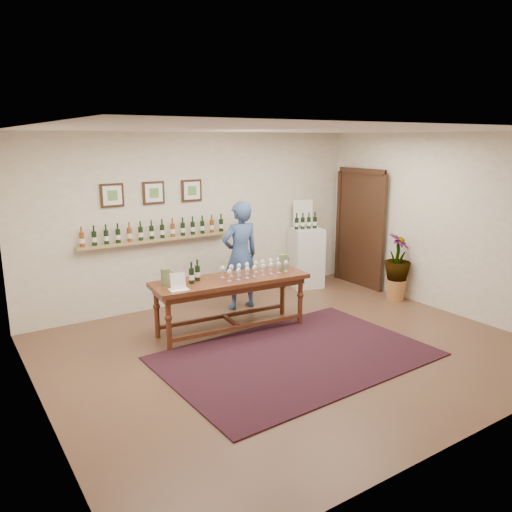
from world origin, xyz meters
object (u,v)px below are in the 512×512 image
tasting_table (231,286)px  person (240,256)px  display_pedestal (306,257)px  potted_plant (397,267)px

tasting_table → person: size_ratio=1.30×
display_pedestal → person: bearing=-166.6°
tasting_table → potted_plant: size_ratio=2.28×
tasting_table → potted_plant: 3.08m
potted_plant → tasting_table: bearing=173.8°
display_pedestal → tasting_table: bearing=-152.8°
tasting_table → display_pedestal: size_ratio=2.07×
person → potted_plant: bearing=156.4°
display_pedestal → person: (-1.66, -0.40, 0.33)m
potted_plant → person: (-2.42, 1.12, 0.29)m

